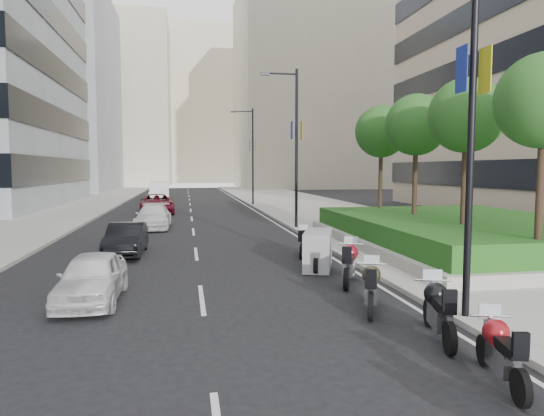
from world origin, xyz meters
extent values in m
plane|color=black|center=(0.00, 0.00, 0.00)|extent=(160.00, 160.00, 0.00)
cube|color=#9E9B93|center=(9.00, 30.00, 0.07)|extent=(10.00, 100.00, 0.15)
cube|color=#9E9B93|center=(-12.00, 30.00, 0.07)|extent=(8.00, 100.00, 0.15)
cube|color=silver|center=(3.70, 30.00, 0.01)|extent=(0.12, 100.00, 0.01)
cube|color=silver|center=(-1.50, 30.00, 0.01)|extent=(0.12, 100.00, 0.01)
cube|color=gray|center=(-24.00, 70.00, 15.00)|extent=(22.00, 26.00, 30.00)
cube|color=#B7AD93|center=(22.00, 80.00, 18.00)|extent=(28.00, 24.00, 36.00)
cube|color=#B7AD93|center=(-18.00, 100.00, 17.00)|extent=(26.00, 24.00, 34.00)
cube|color=#B7AD93|center=(2.00, 120.00, 19.00)|extent=(30.00, 24.00, 38.00)
cube|color=#A5A199|center=(10.00, 10.00, 0.35)|extent=(10.00, 14.00, 0.40)
cube|color=#254714|center=(10.00, 10.00, 0.95)|extent=(9.40, 13.40, 0.80)
cylinder|color=#332319|center=(8.50, 4.00, 2.55)|extent=(0.22, 0.22, 4.00)
sphere|color=#1A5621|center=(8.50, 4.00, 5.45)|extent=(2.80, 2.80, 2.80)
cylinder|color=#332319|center=(8.50, 8.00, 2.55)|extent=(0.22, 0.22, 4.00)
sphere|color=#1A5621|center=(8.50, 8.00, 5.45)|extent=(2.80, 2.80, 2.80)
cylinder|color=#332319|center=(8.50, 12.00, 2.55)|extent=(0.22, 0.22, 4.00)
sphere|color=#1A5621|center=(8.50, 12.00, 5.45)|extent=(2.80, 2.80, 2.80)
cylinder|color=#332319|center=(8.50, 16.00, 2.55)|extent=(0.22, 0.22, 4.00)
sphere|color=#1A5621|center=(8.50, 16.00, 5.45)|extent=(2.80, 2.80, 2.80)
cylinder|color=black|center=(4.30, 1.00, 4.50)|extent=(0.16, 0.16, 9.00)
cube|color=gold|center=(4.58, 1.00, 5.60)|extent=(0.02, 0.45, 1.00)
cube|color=navy|center=(4.02, 1.00, 5.60)|extent=(0.02, 0.45, 1.00)
cylinder|color=black|center=(4.30, 18.00, 4.50)|extent=(0.16, 0.16, 9.00)
cylinder|color=black|center=(3.40, 18.00, 8.70)|extent=(1.80, 0.10, 0.10)
cube|color=black|center=(2.50, 18.00, 8.65)|extent=(0.50, 0.22, 0.14)
cube|color=gold|center=(4.58, 18.00, 5.60)|extent=(0.02, 0.45, 1.00)
cube|color=navy|center=(4.02, 18.00, 5.60)|extent=(0.02, 0.45, 1.00)
cylinder|color=black|center=(4.30, 36.00, 4.50)|extent=(0.16, 0.16, 9.00)
cylinder|color=black|center=(3.40, 36.00, 8.70)|extent=(1.80, 0.10, 0.10)
cube|color=black|center=(2.50, 36.00, 8.65)|extent=(0.50, 0.22, 0.14)
cube|color=gold|center=(4.58, 36.00, 5.60)|extent=(0.02, 0.45, 1.00)
cube|color=navy|center=(4.02, 36.00, 5.60)|extent=(0.02, 0.45, 1.00)
cylinder|color=black|center=(2.88, -2.71, 0.28)|extent=(0.24, 0.57, 0.56)
cylinder|color=black|center=(3.23, -1.30, 0.28)|extent=(0.24, 0.57, 0.56)
cube|color=silver|center=(3.05, -2.05, 0.43)|extent=(0.45, 0.81, 0.38)
sphere|color=maroon|center=(3.12, -1.76, 0.78)|extent=(0.43, 0.43, 0.43)
cube|color=black|center=(2.98, -2.31, 0.72)|extent=(0.41, 0.72, 0.14)
cylinder|color=silver|center=(3.18, -1.52, 0.98)|extent=(0.66, 0.21, 0.05)
cylinder|color=black|center=(2.92, -0.71, 0.31)|extent=(0.28, 0.64, 0.63)
cylinder|color=black|center=(3.33, 0.85, 0.31)|extent=(0.28, 0.64, 0.63)
cube|color=silver|center=(3.11, 0.02, 0.49)|extent=(0.52, 0.91, 0.43)
sphere|color=black|center=(3.20, 0.34, 0.87)|extent=(0.49, 0.49, 0.49)
cube|color=black|center=(3.03, -0.27, 0.81)|extent=(0.47, 0.81, 0.16)
cylinder|color=silver|center=(3.27, 0.61, 1.09)|extent=(0.74, 0.24, 0.05)
cylinder|color=black|center=(2.23, 1.49, 0.30)|extent=(0.34, 0.61, 0.61)
cylinder|color=black|center=(2.82, 2.93, 0.30)|extent=(0.34, 0.61, 0.61)
cube|color=silver|center=(2.51, 2.16, 0.47)|extent=(0.59, 0.88, 0.41)
sphere|color=#362F1E|center=(2.63, 2.46, 0.84)|extent=(0.47, 0.47, 0.47)
cube|color=black|center=(2.40, 1.89, 0.78)|extent=(0.53, 0.78, 0.16)
cylinder|color=silver|center=(2.73, 2.71, 1.06)|extent=(0.69, 0.32, 0.05)
cylinder|color=black|center=(2.58, 4.21, 0.32)|extent=(0.38, 0.64, 0.65)
cylinder|color=black|center=(3.27, 5.73, 0.32)|extent=(0.38, 0.64, 0.65)
cube|color=silver|center=(2.90, 4.92, 0.50)|extent=(0.65, 0.94, 0.44)
sphere|color=maroon|center=(3.04, 5.23, 0.90)|extent=(0.50, 0.50, 0.50)
cube|color=black|center=(2.78, 4.63, 0.83)|extent=(0.59, 0.83, 0.17)
cylinder|color=silver|center=(3.16, 5.49, 1.13)|extent=(0.72, 0.36, 0.05)
cylinder|color=black|center=(2.30, 6.40, 0.32)|extent=(0.33, 0.65, 0.64)
cylinder|color=black|center=(2.85, 7.97, 0.32)|extent=(0.33, 0.65, 0.64)
cube|color=gray|center=(2.57, 7.19, 0.67)|extent=(1.54, 2.34, 1.29)
cylinder|color=black|center=(2.43, 9.02, 0.29)|extent=(0.28, 0.58, 0.57)
cylinder|color=black|center=(2.87, 10.43, 0.29)|extent=(0.28, 0.58, 0.57)
cube|color=silver|center=(2.64, 9.68, 0.44)|extent=(0.50, 0.83, 0.39)
sphere|color=black|center=(2.73, 9.97, 0.79)|extent=(0.44, 0.44, 0.44)
cube|color=black|center=(2.55, 9.42, 0.74)|extent=(0.45, 0.74, 0.15)
cylinder|color=silver|center=(2.80, 10.21, 0.99)|extent=(0.66, 0.25, 0.05)
imported|color=silver|center=(-4.31, 4.25, 0.64)|extent=(1.55, 3.77, 1.28)
imported|color=black|center=(-4.25, 11.19, 0.64)|extent=(1.46, 3.93, 1.28)
imported|color=silver|center=(-3.76, 19.95, 0.68)|extent=(2.01, 4.74, 1.37)
imported|color=maroon|center=(-4.08, 29.37, 0.75)|extent=(2.86, 5.58, 1.51)
cube|color=silver|center=(-4.62, 43.26, 1.05)|extent=(2.14, 5.09, 2.10)
cube|color=silver|center=(-4.62, 41.36, 0.55)|extent=(1.96, 1.29, 1.10)
cylinder|color=black|center=(-5.42, 41.46, 0.35)|extent=(0.25, 0.70, 0.70)
cylinder|color=black|center=(-3.82, 41.46, 0.35)|extent=(0.25, 0.70, 0.70)
cylinder|color=black|center=(-5.42, 44.86, 0.35)|extent=(0.25, 0.70, 0.70)
cylinder|color=black|center=(-3.82, 44.86, 0.35)|extent=(0.25, 0.70, 0.70)
camera|label=1|loc=(-1.88, -8.77, 3.46)|focal=32.00mm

